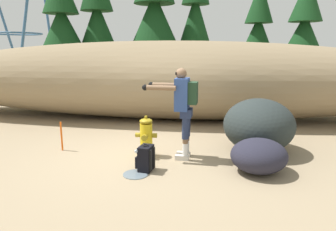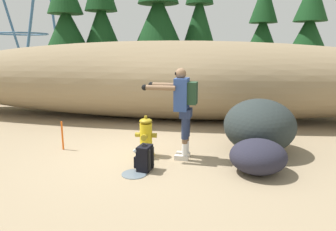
# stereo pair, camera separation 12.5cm
# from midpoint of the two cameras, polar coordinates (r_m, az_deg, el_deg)

# --- Properties ---
(ground_plane) EXTENTS (56.00, 56.00, 0.04)m
(ground_plane) POSITION_cam_midpoint_polar(r_m,az_deg,el_deg) (6.13, -4.78, -7.41)
(ground_plane) COLOR #998466
(dirt_embankment) EXTENTS (16.53, 3.20, 2.29)m
(dirt_embankment) POSITION_cam_midpoint_polar(r_m,az_deg,el_deg) (9.17, -0.53, 6.69)
(dirt_embankment) COLOR #897556
(dirt_embankment) RESTS_ON ground_plane
(fire_hydrant) EXTENTS (0.42, 0.37, 0.79)m
(fire_hydrant) POSITION_cam_midpoint_polar(r_m,az_deg,el_deg) (5.94, -4.69, -4.15)
(fire_hydrant) COLOR gold
(fire_hydrant) RESTS_ON ground_plane
(hydrant_water_jet) EXTENTS (0.42, 1.00, 0.46)m
(hydrant_water_jet) POSITION_cam_midpoint_polar(r_m,az_deg,el_deg) (5.40, -6.04, -7.58)
(hydrant_water_jet) COLOR silver
(hydrant_water_jet) RESTS_ON ground_plane
(utility_worker) EXTENTS (1.00, 0.58, 1.71)m
(utility_worker) POSITION_cam_midpoint_polar(r_m,az_deg,el_deg) (5.63, 2.08, 2.45)
(utility_worker) COLOR beige
(utility_worker) RESTS_ON ground_plane
(spare_backpack) EXTENTS (0.32, 0.33, 0.47)m
(spare_backpack) POSITION_cam_midpoint_polar(r_m,az_deg,el_deg) (5.27, -4.89, -8.01)
(spare_backpack) COLOR black
(spare_backpack) RESTS_ON ground_plane
(boulder_large) EXTENTS (1.55, 1.64, 1.08)m
(boulder_large) POSITION_cam_midpoint_polar(r_m,az_deg,el_deg) (6.41, 16.05, -1.75)
(boulder_large) COLOR #28302F
(boulder_large) RESTS_ON ground_plane
(boulder_mid) EXTENTS (1.34, 1.34, 0.57)m
(boulder_mid) POSITION_cam_midpoint_polar(r_m,az_deg,el_deg) (5.39, 15.98, -7.22)
(boulder_mid) COLOR #242431
(boulder_mid) RESTS_ON ground_plane
(pine_tree_far_left) EXTENTS (2.32, 2.32, 5.55)m
(pine_tree_far_left) POSITION_cam_midpoint_polar(r_m,az_deg,el_deg) (14.47, -19.50, 16.11)
(pine_tree_far_left) COLOR #47331E
(pine_tree_far_left) RESTS_ON ground_plane
(pine_tree_left) EXTENTS (2.22, 2.22, 6.06)m
(pine_tree_left) POSITION_cam_midpoint_polar(r_m,az_deg,el_deg) (14.61, -13.31, 16.92)
(pine_tree_left) COLOR #47331E
(pine_tree_left) RESTS_ON ground_plane
(pine_tree_center) EXTENTS (2.78, 2.78, 6.49)m
(pine_tree_center) POSITION_cam_midpoint_polar(r_m,az_deg,el_deg) (14.12, -2.81, 18.43)
(pine_tree_center) COLOR #47331E
(pine_tree_center) RESTS_ON ground_plane
(pine_tree_right) EXTENTS (1.92, 1.92, 6.51)m
(pine_tree_right) POSITION_cam_midpoint_polar(r_m,az_deg,el_deg) (14.44, 4.86, 18.28)
(pine_tree_right) COLOR #47331E
(pine_tree_right) RESTS_ON ground_plane
(pine_tree_far_right) EXTENTS (1.92, 1.92, 5.09)m
(pine_tree_far_right) POSITION_cam_midpoint_polar(r_m,az_deg,el_deg) (14.90, 16.24, 15.00)
(pine_tree_far_right) COLOR #47331E
(pine_tree_far_right) RESTS_ON ground_plane
(pine_tree_ridge_end) EXTENTS (2.06, 2.06, 4.98)m
(pine_tree_ridge_end) POSITION_cam_midpoint_polar(r_m,az_deg,el_deg) (14.30, 23.87, 14.47)
(pine_tree_ridge_end) COLOR #47331E
(pine_tree_ridge_end) RESTS_ON ground_plane
(survey_stake) EXTENTS (0.04, 0.04, 0.60)m
(survey_stake) POSITION_cam_midpoint_polar(r_m,az_deg,el_deg) (6.64, -19.78, -3.67)
(survey_stake) COLOR #E55914
(survey_stake) RESTS_ON ground_plane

